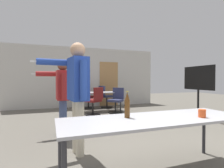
{
  "coord_description": "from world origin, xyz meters",
  "views": [
    {
      "loc": [
        -1.5,
        -1.5,
        1.2
      ],
      "look_at": [
        -0.01,
        2.72,
        1.1
      ],
      "focal_mm": 28.0,
      "sensor_mm": 36.0,
      "label": 1
    }
  ],
  "objects_px": {
    "tv_screen": "(198,86)",
    "office_chair_far_right": "(116,101)",
    "office_chair_near_pushed": "(87,98)",
    "office_chair_mid_tucked": "(105,97)",
    "person_left_plaid": "(77,87)",
    "office_chair_far_left": "(94,102)",
    "drink_cup": "(202,113)",
    "beer_bottle": "(127,105)",
    "person_center_tall": "(62,91)"
  },
  "relations": [
    {
      "from": "person_left_plaid",
      "to": "person_center_tall",
      "type": "distance_m",
      "value": 1.03
    },
    {
      "from": "person_left_plaid",
      "to": "office_chair_far_left",
      "type": "height_order",
      "value": "person_left_plaid"
    },
    {
      "from": "office_chair_mid_tucked",
      "to": "drink_cup",
      "type": "height_order",
      "value": "office_chair_mid_tucked"
    },
    {
      "from": "office_chair_far_right",
      "to": "office_chair_near_pushed",
      "type": "bearing_deg",
      "value": -12.33
    },
    {
      "from": "office_chair_near_pushed",
      "to": "office_chair_mid_tucked",
      "type": "height_order",
      "value": "same"
    },
    {
      "from": "office_chair_far_left",
      "to": "beer_bottle",
      "type": "bearing_deg",
      "value": -132.61
    },
    {
      "from": "person_left_plaid",
      "to": "office_chair_far_left",
      "type": "bearing_deg",
      "value": -27.35
    },
    {
      "from": "tv_screen",
      "to": "person_center_tall",
      "type": "xyz_separation_m",
      "value": [
        -4.09,
        -0.35,
        -0.06
      ]
    },
    {
      "from": "tv_screen",
      "to": "person_left_plaid",
      "type": "height_order",
      "value": "person_left_plaid"
    },
    {
      "from": "office_chair_near_pushed",
      "to": "office_chair_mid_tucked",
      "type": "relative_size",
      "value": 1.0
    },
    {
      "from": "person_left_plaid",
      "to": "office_chair_mid_tucked",
      "type": "relative_size",
      "value": 1.9
    },
    {
      "from": "person_center_tall",
      "to": "drink_cup",
      "type": "distance_m",
      "value": 2.68
    },
    {
      "from": "tv_screen",
      "to": "beer_bottle",
      "type": "distance_m",
      "value": 4.08
    },
    {
      "from": "drink_cup",
      "to": "person_center_tall",
      "type": "bearing_deg",
      "value": 125.75
    },
    {
      "from": "office_chair_far_right",
      "to": "drink_cup",
      "type": "height_order",
      "value": "office_chair_far_right"
    },
    {
      "from": "person_left_plaid",
      "to": "drink_cup",
      "type": "relative_size",
      "value": 17.97
    },
    {
      "from": "person_center_tall",
      "to": "office_chair_mid_tucked",
      "type": "distance_m",
      "value": 3.98
    },
    {
      "from": "tv_screen",
      "to": "drink_cup",
      "type": "bearing_deg",
      "value": -45.1
    },
    {
      "from": "office_chair_mid_tucked",
      "to": "office_chair_far_left",
      "type": "relative_size",
      "value": 0.99
    },
    {
      "from": "tv_screen",
      "to": "beer_bottle",
      "type": "xyz_separation_m",
      "value": [
        -3.42,
        -2.22,
        -0.14
      ]
    },
    {
      "from": "person_center_tall",
      "to": "drink_cup",
      "type": "xyz_separation_m",
      "value": [
        1.56,
        -2.17,
        -0.18
      ]
    },
    {
      "from": "office_chair_near_pushed",
      "to": "drink_cup",
      "type": "relative_size",
      "value": 9.46
    },
    {
      "from": "tv_screen",
      "to": "drink_cup",
      "type": "relative_size",
      "value": 16.29
    },
    {
      "from": "tv_screen",
      "to": "person_center_tall",
      "type": "distance_m",
      "value": 4.1
    },
    {
      "from": "person_left_plaid",
      "to": "office_chair_far_right",
      "type": "height_order",
      "value": "person_left_plaid"
    },
    {
      "from": "office_chair_far_right",
      "to": "beer_bottle",
      "type": "bearing_deg",
      "value": 115.74
    },
    {
      "from": "tv_screen",
      "to": "office_chair_far_left",
      "type": "bearing_deg",
      "value": -118.89
    },
    {
      "from": "office_chair_mid_tucked",
      "to": "office_chair_far_right",
      "type": "bearing_deg",
      "value": -15.23
    },
    {
      "from": "office_chair_mid_tucked",
      "to": "beer_bottle",
      "type": "relative_size",
      "value": 2.9
    },
    {
      "from": "tv_screen",
      "to": "office_chair_far_right",
      "type": "distance_m",
      "value": 2.78
    },
    {
      "from": "office_chair_far_left",
      "to": "person_left_plaid",
      "type": "bearing_deg",
      "value": -143.75
    },
    {
      "from": "office_chair_far_left",
      "to": "drink_cup",
      "type": "distance_m",
      "value": 4.15
    },
    {
      "from": "tv_screen",
      "to": "office_chair_near_pushed",
      "type": "distance_m",
      "value": 4.23
    },
    {
      "from": "person_center_tall",
      "to": "office_chair_far_left",
      "type": "bearing_deg",
      "value": -33.46
    },
    {
      "from": "person_left_plaid",
      "to": "office_chair_far_right",
      "type": "xyz_separation_m",
      "value": [
        1.88,
        3.16,
        -0.67
      ]
    },
    {
      "from": "beer_bottle",
      "to": "office_chair_mid_tucked",
      "type": "bearing_deg",
      "value": 75.56
    },
    {
      "from": "tv_screen",
      "to": "office_chair_near_pushed",
      "type": "bearing_deg",
      "value": -137.14
    },
    {
      "from": "person_center_tall",
      "to": "office_chair_far_right",
      "type": "relative_size",
      "value": 1.77
    },
    {
      "from": "office_chair_near_pushed",
      "to": "office_chair_far_right",
      "type": "bearing_deg",
      "value": -13.36
    },
    {
      "from": "person_left_plaid",
      "to": "drink_cup",
      "type": "bearing_deg",
      "value": -138.43
    },
    {
      "from": "person_left_plaid",
      "to": "office_chair_far_left",
      "type": "distance_m",
      "value": 3.2
    },
    {
      "from": "person_center_tall",
      "to": "drink_cup",
      "type": "height_order",
      "value": "person_center_tall"
    },
    {
      "from": "office_chair_mid_tucked",
      "to": "office_chair_far_right",
      "type": "relative_size",
      "value": 1.04
    },
    {
      "from": "office_chair_near_pushed",
      "to": "office_chair_mid_tucked",
      "type": "xyz_separation_m",
      "value": [
        0.79,
        -0.03,
        0.0
      ]
    },
    {
      "from": "person_left_plaid",
      "to": "office_chair_mid_tucked",
      "type": "bearing_deg",
      "value": -31.42
    },
    {
      "from": "office_chair_far_left",
      "to": "drink_cup",
      "type": "height_order",
      "value": "office_chair_far_left"
    },
    {
      "from": "tv_screen",
      "to": "office_chair_far_left",
      "type": "relative_size",
      "value": 1.71
    },
    {
      "from": "office_chair_mid_tucked",
      "to": "drink_cup",
      "type": "distance_m",
      "value": 5.59
    },
    {
      "from": "person_center_tall",
      "to": "office_chair_mid_tucked",
      "type": "bearing_deg",
      "value": -33.23
    },
    {
      "from": "person_left_plaid",
      "to": "beer_bottle",
      "type": "height_order",
      "value": "person_left_plaid"
    }
  ]
}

